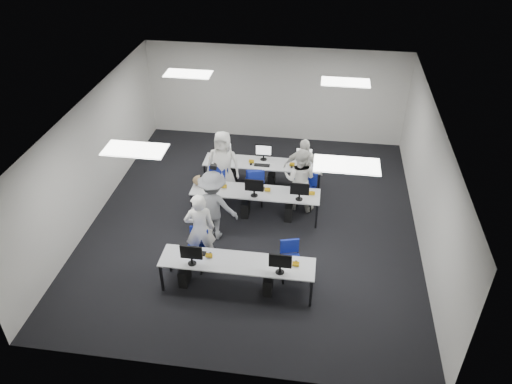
# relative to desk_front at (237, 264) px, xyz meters

# --- Properties ---
(room) EXTENTS (9.00, 9.02, 3.00)m
(room) POSITION_rel_desk_front_xyz_m (0.00, 2.40, 0.82)
(room) COLOR black
(room) RESTS_ON ground
(ceiling_panels) EXTENTS (5.20, 4.60, 0.02)m
(ceiling_panels) POSITION_rel_desk_front_xyz_m (0.00, 2.40, 2.30)
(ceiling_panels) COLOR white
(ceiling_panels) RESTS_ON room
(desk_front) EXTENTS (3.20, 0.70, 0.73)m
(desk_front) POSITION_rel_desk_front_xyz_m (0.00, 0.00, 0.00)
(desk_front) COLOR silver
(desk_front) RESTS_ON ground
(desk_mid) EXTENTS (3.20, 0.70, 0.73)m
(desk_mid) POSITION_rel_desk_front_xyz_m (0.00, 2.60, 0.00)
(desk_mid) COLOR silver
(desk_mid) RESTS_ON ground
(desk_back) EXTENTS (3.20, 0.70, 0.73)m
(desk_back) POSITION_rel_desk_front_xyz_m (0.00, 4.00, 0.00)
(desk_back) COLOR silver
(desk_back) RESTS_ON ground
(equipment_front) EXTENTS (2.51, 0.41, 1.19)m
(equipment_front) POSITION_rel_desk_front_xyz_m (-0.19, -0.02, -0.32)
(equipment_front) COLOR #0D21B5
(equipment_front) RESTS_ON desk_front
(equipment_mid) EXTENTS (2.91, 0.41, 1.19)m
(equipment_mid) POSITION_rel_desk_front_xyz_m (-0.19, 2.58, -0.32)
(equipment_mid) COLOR white
(equipment_mid) RESTS_ON desk_mid
(equipment_back) EXTENTS (2.91, 0.41, 1.19)m
(equipment_back) POSITION_rel_desk_front_xyz_m (0.19, 4.02, -0.32)
(equipment_back) COLOR white
(equipment_back) RESTS_ON desk_back
(chair_0) EXTENTS (0.54, 0.57, 0.92)m
(chair_0) POSITION_rel_desk_front_xyz_m (-1.01, 0.56, -0.39)
(chair_0) COLOR navy
(chair_0) RESTS_ON ground
(chair_1) EXTENTS (0.54, 0.56, 0.87)m
(chair_1) POSITION_rel_desk_front_xyz_m (1.07, 0.52, -0.41)
(chair_1) COLOR navy
(chair_1) RESTS_ON ground
(chair_2) EXTENTS (0.46, 0.50, 0.90)m
(chair_2) POSITION_rel_desk_front_xyz_m (-1.11, 3.16, -0.40)
(chair_2) COLOR navy
(chair_2) RESTS_ON ground
(chair_3) EXTENTS (0.51, 0.54, 0.89)m
(chair_3) POSITION_rel_desk_front_xyz_m (-0.11, 3.16, -0.40)
(chair_3) COLOR navy
(chair_3) RESTS_ON ground
(chair_4) EXTENTS (0.55, 0.58, 0.91)m
(chair_4) POSITION_rel_desk_front_xyz_m (1.25, 3.21, -0.39)
(chair_4) COLOR navy
(chair_4) RESTS_ON ground
(chair_5) EXTENTS (0.55, 0.57, 0.85)m
(chair_5) POSITION_rel_desk_front_xyz_m (-1.10, 3.53, -0.41)
(chair_5) COLOR navy
(chair_5) RESTS_ON ground
(chair_6) EXTENTS (0.57, 0.60, 0.92)m
(chair_6) POSITION_rel_desk_front_xyz_m (-0.13, 3.43, -0.39)
(chair_6) COLOR navy
(chair_6) RESTS_ON ground
(chair_7) EXTENTS (0.56, 0.58, 0.89)m
(chair_7) POSITION_rel_desk_front_xyz_m (1.14, 3.42, -0.40)
(chair_7) COLOR navy
(chair_7) RESTS_ON ground
(handbag) EXTENTS (0.37, 0.30, 0.26)m
(handbag) POSITION_rel_desk_front_xyz_m (-1.45, 2.72, 0.18)
(handbag) COLOR olive
(handbag) RESTS_ON desk_mid
(student_0) EXTENTS (0.76, 0.60, 1.81)m
(student_0) POSITION_rel_desk_front_xyz_m (-0.94, 0.73, 0.23)
(student_0) COLOR white
(student_0) RESTS_ON ground
(student_1) EXTENTS (0.94, 0.79, 1.70)m
(student_1) POSITION_rel_desk_front_xyz_m (1.06, 3.13, 0.17)
(student_1) COLOR white
(student_1) RESTS_ON ground
(student_2) EXTENTS (0.91, 0.61, 1.83)m
(student_2) POSITION_rel_desk_front_xyz_m (-0.98, 3.51, 0.23)
(student_2) COLOR white
(student_2) RESTS_ON ground
(student_3) EXTENTS (1.10, 0.64, 1.77)m
(student_3) POSITION_rel_desk_front_xyz_m (1.11, 3.54, 0.21)
(student_3) COLOR white
(student_3) RESTS_ON ground
(photographer) EXTENTS (1.20, 0.75, 1.78)m
(photographer) POSITION_rel_desk_front_xyz_m (-0.85, 1.64, 0.21)
(photographer) COLOR slate
(photographer) RESTS_ON ground
(dslr_camera) EXTENTS (0.15, 0.19, 0.10)m
(dslr_camera) POSITION_rel_desk_front_xyz_m (-0.84, 1.82, 1.16)
(dslr_camera) COLOR black
(dslr_camera) RESTS_ON photographer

